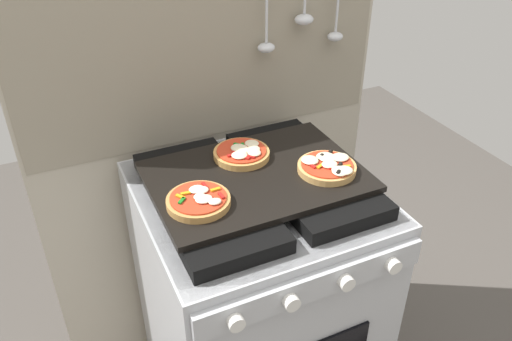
# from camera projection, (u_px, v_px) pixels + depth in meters

# --- Properties ---
(kitchen_backsplash) EXTENTS (1.10, 0.08, 1.55)m
(kitchen_backsplash) POSITION_uv_depth(u_px,v_px,m) (212.00, 156.00, 1.65)
(kitchen_backsplash) COLOR #B2A893
(kitchen_backsplash) RESTS_ON ground_plane
(stove) EXTENTS (0.60, 0.64, 0.90)m
(stove) POSITION_uv_depth(u_px,v_px,m) (256.00, 302.00, 1.58)
(stove) COLOR #B7BABF
(stove) RESTS_ON ground_plane
(baking_tray) EXTENTS (0.54, 0.38, 0.02)m
(baking_tray) POSITION_uv_depth(u_px,v_px,m) (256.00, 176.00, 1.33)
(baking_tray) COLOR black
(baking_tray) RESTS_ON stove
(pizza_left) EXTENTS (0.15, 0.15, 0.03)m
(pizza_left) POSITION_uv_depth(u_px,v_px,m) (199.00, 200.00, 1.21)
(pizza_left) COLOR #C18947
(pizza_left) RESTS_ON baking_tray
(pizza_right) EXTENTS (0.15, 0.15, 0.03)m
(pizza_right) POSITION_uv_depth(u_px,v_px,m) (328.00, 166.00, 1.33)
(pizza_right) COLOR tan
(pizza_right) RESTS_ON baking_tray
(pizza_center) EXTENTS (0.15, 0.15, 0.03)m
(pizza_center) POSITION_uv_depth(u_px,v_px,m) (243.00, 153.00, 1.39)
(pizza_center) COLOR tan
(pizza_center) RESTS_ON baking_tray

